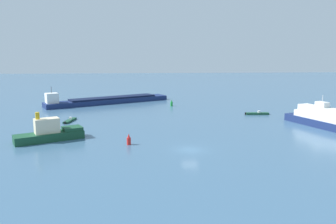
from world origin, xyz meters
The scene contains 8 objects.
ground_plane centered at (0.00, 0.00, 0.00)m, with size 400.00×400.00×0.00m, color #3D607F.
fishing_skiff centered at (21.16, 29.39, 0.26)m, with size 6.01×1.43×0.99m.
cargo_barge centered at (-18.39, 51.09, 0.99)m, with size 36.44×22.41×5.97m.
white_riverboat centered at (30.73, 12.27, 1.80)m, with size 11.33×22.60×6.66m.
tugboat centered at (-23.85, 7.86, 1.35)m, with size 12.00×8.26×5.21m.
small_motorboat centered at (-23.92, 24.39, 0.23)m, with size 2.07×5.86×0.90m.
channel_buoy_red centered at (-9.88, 3.90, 0.81)m, with size 0.70×0.70×1.90m.
channel_buoy_green centered at (0.90, 44.25, 0.81)m, with size 0.70×0.70×1.90m.
Camera 1 is at (-7.49, -51.54, 15.45)m, focal length 36.00 mm.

